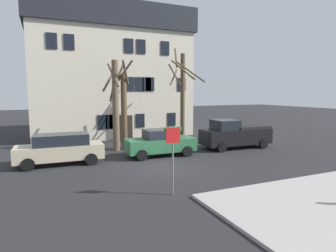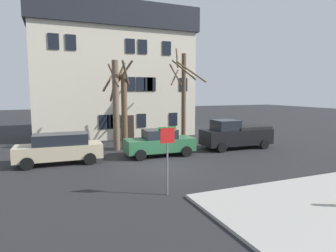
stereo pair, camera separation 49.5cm
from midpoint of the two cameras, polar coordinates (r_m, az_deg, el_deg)
ground_plane at (r=15.95m, az=-1.73°, el=-8.18°), size 120.00×120.00×0.00m
building_main at (r=28.55m, az=-11.92°, el=10.41°), size 14.71×7.81×11.79m
tree_bare_near at (r=20.35m, az=-10.97°, el=4.61°), size 2.23×2.39×6.36m
tree_bare_mid at (r=20.79m, az=-9.69°, el=3.83°), size 1.49×2.12×6.27m
tree_bare_far at (r=23.50m, az=2.25°, el=6.42°), size 2.67×2.59×7.68m
car_beige_wagon at (r=17.54m, az=-21.39°, el=-4.22°), size 4.80×2.05×1.75m
car_green_sedan at (r=18.51m, az=-2.28°, el=-3.34°), size 4.48×2.02×1.73m
pickup_truck_black at (r=21.58m, az=12.58°, el=-1.62°), size 5.25×2.26×2.12m
street_sign_pole at (r=11.35m, az=-0.27°, el=-4.32°), size 0.76×0.07×2.76m
bicycle_leaning at (r=20.34m, az=-25.41°, el=-4.50°), size 1.71×0.47×1.03m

